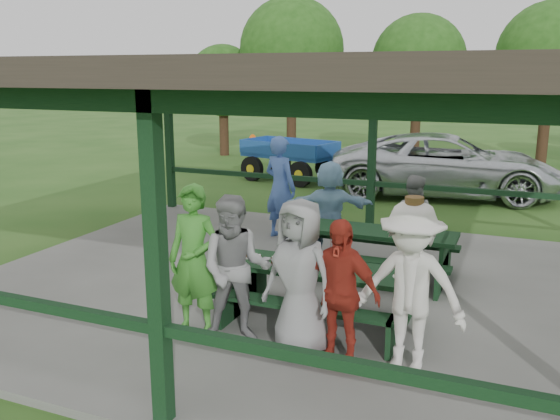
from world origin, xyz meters
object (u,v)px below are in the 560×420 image
at_px(contestant_red, 339,292).
at_px(picnic_table_far, 370,247).
at_px(contestant_white_fedora, 410,288).
at_px(contestant_green, 194,261).
at_px(spectator_grey, 412,220).
at_px(picnic_table_near, 318,287).
at_px(contestant_grey_left, 236,269).
at_px(contestant_grey_mid, 299,278).
at_px(spectator_blue, 280,187).
at_px(farm_trailer, 290,159).
at_px(pickup_truck, 447,165).
at_px(spectator_lblue, 329,209).

bearing_deg(contestant_red, picnic_table_far, 107.98).
height_order(contestant_red, contestant_white_fedora, contestant_white_fedora).
relative_size(contestant_green, spectator_grey, 1.23).
distance_m(picnic_table_near, contestant_grey_left, 1.18).
xyz_separation_m(contestant_grey_left, contestant_grey_mid, (0.80, -0.03, 0.02)).
height_order(spectator_blue, farm_trailer, spectator_blue).
bearing_deg(pickup_truck, farm_trailer, 75.52).
bearing_deg(contestant_red, picnic_table_near, 131.15).
xyz_separation_m(contestant_red, farm_trailer, (-4.85, 10.75, -0.27)).
height_order(pickup_truck, farm_trailer, pickup_truck).
bearing_deg(contestant_grey_mid, contestant_green, -166.40).
xyz_separation_m(contestant_red, pickup_truck, (-0.18, 10.24, -0.10)).
bearing_deg(picnic_table_far, spectator_blue, 144.95).
distance_m(contestant_grey_mid, contestant_white_fedora, 1.21).
height_order(contestant_green, farm_trailer, contestant_green).
relative_size(contestant_grey_left, contestant_white_fedora, 0.93).
height_order(picnic_table_near, farm_trailer, farm_trailer).
distance_m(picnic_table_near, picnic_table_far, 2.01).
relative_size(contestant_white_fedora, spectator_grey, 1.26).
xyz_separation_m(picnic_table_near, pickup_truck, (0.37, 9.31, 0.25)).
xyz_separation_m(contestant_grey_left, contestant_red, (1.28, -0.09, -0.06)).
height_order(picnic_table_near, spectator_grey, spectator_grey).
xyz_separation_m(contestant_grey_mid, spectator_grey, (0.57, 3.71, -0.14)).
distance_m(contestant_grey_mid, pickup_truck, 10.18).
relative_size(contestant_grey_left, spectator_blue, 0.90).
bearing_deg(picnic_table_near, contestant_white_fedora, -32.26).
bearing_deg(contestant_grey_left, contestant_grey_mid, -21.70).
xyz_separation_m(contestant_white_fedora, pickup_truck, (-0.91, 10.12, -0.21)).
relative_size(picnic_table_near, pickup_truck, 0.42).
bearing_deg(contestant_grey_mid, spectator_lblue, 116.99).
bearing_deg(picnic_table_near, farm_trailer, 113.66).
distance_m(contestant_red, contestant_white_fedora, 0.75).
xyz_separation_m(picnic_table_near, picnic_table_far, (0.17, 2.00, 0.00)).
height_order(picnic_table_near, pickup_truck, pickup_truck).
xyz_separation_m(spectator_blue, pickup_truck, (2.35, 5.80, -0.26)).
distance_m(spectator_lblue, spectator_grey, 1.40).
xyz_separation_m(contestant_green, contestant_grey_mid, (1.35, -0.01, -0.03)).
xyz_separation_m(picnic_table_far, contestant_red, (0.38, -2.93, 0.34)).
height_order(spectator_lblue, pickup_truck, spectator_lblue).
height_order(contestant_grey_left, spectator_grey, contestant_grey_left).
height_order(picnic_table_near, picnic_table_far, same).
bearing_deg(picnic_table_near, contestant_grey_mid, -85.24).
bearing_deg(contestant_red, pickup_truck, 101.59).
bearing_deg(farm_trailer, contestant_red, -52.84).
height_order(picnic_table_far, contestant_grey_left, contestant_grey_left).
height_order(contestant_grey_mid, pickup_truck, contestant_grey_mid).
bearing_deg(contestant_grey_mid, farm_trailer, 126.40).
bearing_deg(farm_trailer, spectator_lblue, -50.46).
bearing_deg(contestant_red, spectator_lblue, 120.05).
bearing_deg(spectator_lblue, spectator_grey, 159.35).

